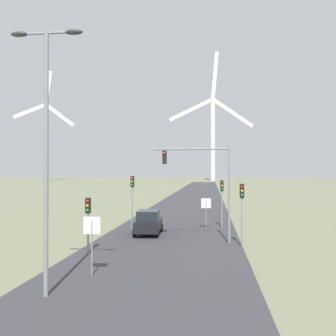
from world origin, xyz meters
name	(u,v)px	position (x,y,z in m)	size (l,w,h in m)	color
road_surface	(189,206)	(0.00, 48.00, 0.00)	(10.00, 240.00, 0.01)	#38383D
streetlamp	(46,131)	(-3.31, 8.97, 6.36)	(2.89, 0.32, 10.23)	gray
stop_sign_near	(92,234)	(-2.45, 12.04, 1.90)	(0.81, 0.07, 2.71)	gray
stop_sign_far	(206,208)	(2.60, 27.06, 1.79)	(0.81, 0.07, 2.56)	gray
traffic_light_post_near_left	(88,213)	(-4.13, 16.71, 2.39)	(0.28, 0.34, 3.25)	gray
traffic_light_post_near_right	(222,193)	(3.93, 27.92, 2.95)	(0.28, 0.34, 4.02)	gray
traffic_light_post_mid_left	(132,191)	(-3.43, 26.28, 3.21)	(0.28, 0.34, 4.40)	gray
traffic_light_post_mid_right	(242,201)	(4.96, 19.76, 2.93)	(0.28, 0.34, 4.00)	gray
traffic_light_mast_overhead	(203,173)	(2.47, 20.86, 4.68)	(5.16, 0.35, 6.54)	gray
car_approaching	(148,222)	(-1.72, 23.92, 0.91)	(1.98, 4.18, 1.83)	black
wind_turbine_far_left	(46,133)	(-81.08, 187.50, 24.32)	(29.99, 7.69, 56.27)	white
wind_turbine_left	(213,128)	(4.08, 193.96, 26.55)	(42.71, 2.60, 65.39)	white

